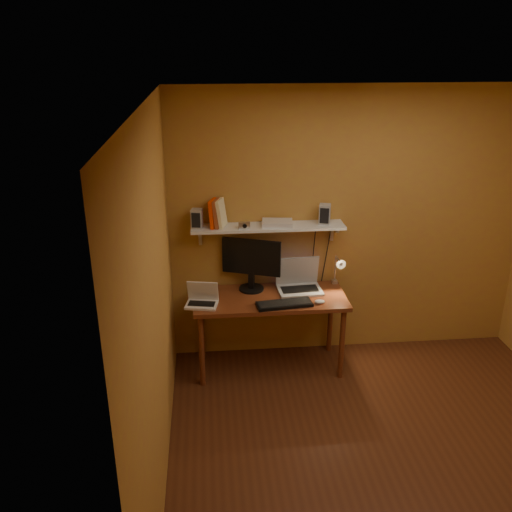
{
  "coord_description": "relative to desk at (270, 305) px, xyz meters",
  "views": [
    {
      "loc": [
        -1.34,
        -3.17,
        2.95
      ],
      "look_at": [
        -0.93,
        1.18,
        1.2
      ],
      "focal_mm": 38.0,
      "sensor_mm": 36.0,
      "label": 1
    }
  ],
  "objects": [
    {
      "name": "keyboard",
      "position": [
        0.11,
        -0.19,
        0.1
      ],
      "size": [
        0.51,
        0.22,
        0.03
      ],
      "primitive_type": "cube",
      "rotation": [
        0.0,
        0.0,
        0.12
      ],
      "color": "black",
      "rests_on": "desk"
    },
    {
      "name": "router",
      "position": [
        0.08,
        0.19,
        0.73
      ],
      "size": [
        0.29,
        0.22,
        0.05
      ],
      "primitive_type": "cube",
      "rotation": [
        0.0,
        0.0,
        -0.13
      ],
      "color": "silver",
      "rests_on": "wall_shelf"
    },
    {
      "name": "mouse",
      "position": [
        0.43,
        -0.18,
        0.1
      ],
      "size": [
        0.1,
        0.07,
        0.03
      ],
      "primitive_type": "ellipsoid",
      "rotation": [
        0.0,
        0.0,
        -0.06
      ],
      "color": "silver",
      "rests_on": "desk"
    },
    {
      "name": "wall_shelf",
      "position": [
        0.0,
        0.19,
        0.69
      ],
      "size": [
        1.4,
        0.25,
        0.21
      ],
      "color": "silver",
      "rests_on": "room"
    },
    {
      "name": "laptop",
      "position": [
        0.29,
        0.14,
        0.16
      ],
      "size": [
        0.42,
        0.31,
        0.3
      ],
      "rotation": [
        0.0,
        0.0,
        0.06
      ],
      "color": "#9A9CA2",
      "rests_on": "desk"
    },
    {
      "name": "room",
      "position": [
        0.79,
        -1.28,
        0.64
      ],
      "size": [
        3.44,
        3.24,
        2.64
      ],
      "color": "#4E2714",
      "rests_on": "ground"
    },
    {
      "name": "shelf_camera",
      "position": [
        -0.22,
        0.13,
        0.74
      ],
      "size": [
        0.11,
        0.05,
        0.06
      ],
      "color": "silver",
      "rests_on": "wall_shelf"
    },
    {
      "name": "monitor",
      "position": [
        -0.16,
        0.17,
        0.37
      ],
      "size": [
        0.53,
        0.3,
        0.5
      ],
      "rotation": [
        0.0,
        0.0,
        -0.34
      ],
      "color": "black",
      "rests_on": "desk"
    },
    {
      "name": "books",
      "position": [
        -0.46,
        0.2,
        0.84
      ],
      "size": [
        0.18,
        0.18,
        0.25
      ],
      "color": "#F43700",
      "rests_on": "wall_shelf"
    },
    {
      "name": "desk",
      "position": [
        0.0,
        0.0,
        0.0
      ],
      "size": [
        1.4,
        0.6,
        0.75
      ],
      "color": "brown",
      "rests_on": "ground"
    },
    {
      "name": "desk_lamp",
      "position": [
        0.66,
        0.13,
        0.29
      ],
      "size": [
        0.09,
        0.23,
        0.38
      ],
      "color": "silver",
      "rests_on": "desk"
    },
    {
      "name": "speaker_left",
      "position": [
        -0.64,
        0.19,
        0.8
      ],
      "size": [
        0.11,
        0.11,
        0.17
      ],
      "primitive_type": "cube",
      "rotation": [
        0.0,
        0.0,
        -0.18
      ],
      "color": "#9A9CA2",
      "rests_on": "wall_shelf"
    },
    {
      "name": "netbook",
      "position": [
        -0.62,
        -0.09,
        0.14
      ],
      "size": [
        0.31,
        0.25,
        0.21
      ],
      "rotation": [
        0.0,
        0.0,
        -0.2
      ],
      "color": "silver",
      "rests_on": "desk"
    },
    {
      "name": "speaker_right",
      "position": [
        0.52,
        0.2,
        0.8
      ],
      "size": [
        0.12,
        0.12,
        0.18
      ],
      "primitive_type": "cube",
      "rotation": [
        0.0,
        0.0,
        -0.28
      ],
      "color": "#9A9CA2",
      "rests_on": "wall_shelf"
    }
  ]
}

